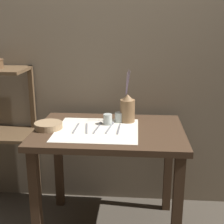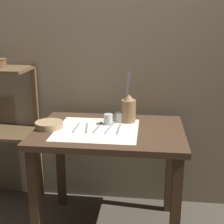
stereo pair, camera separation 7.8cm
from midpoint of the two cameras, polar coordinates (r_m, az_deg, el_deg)
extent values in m
cube|color=#7A6B56|center=(2.47, 1.77, 9.60)|extent=(7.00, 0.06, 2.40)
cube|color=#422D1E|center=(2.12, 0.55, -3.63)|extent=(1.00, 0.71, 0.04)
cube|color=#422D1E|center=(2.12, -12.83, -15.84)|extent=(0.06, 0.06, 0.75)
cube|color=#422D1E|center=(2.03, 12.64, -17.43)|extent=(0.06, 0.06, 0.75)
cube|color=#422D1E|center=(2.62, -8.53, -9.13)|extent=(0.06, 0.06, 0.75)
cube|color=#422D1E|center=(2.54, 11.37, -10.06)|extent=(0.06, 0.06, 0.75)
cube|color=brown|center=(2.69, -12.65, -3.93)|extent=(0.04, 0.04, 1.15)
cube|color=silver|center=(2.09, -1.71, -3.25)|extent=(0.55, 0.50, 0.00)
cylinder|color=olive|center=(2.23, 4.01, 0.15)|extent=(0.10, 0.10, 0.16)
cone|color=olive|center=(2.21, 4.06, 2.71)|extent=(0.08, 0.08, 0.04)
cylinder|color=slate|center=(2.17, 4.08, 5.46)|extent=(0.02, 0.02, 0.18)
cylinder|color=slate|center=(2.18, 3.87, 5.21)|extent=(0.01, 0.04, 0.15)
cylinder|color=slate|center=(2.19, 4.17, 5.42)|extent=(0.03, 0.03, 0.17)
cylinder|color=#9E7F5B|center=(2.16, -10.43, -2.34)|extent=(0.19, 0.19, 0.04)
cylinder|color=#B7C1BC|center=(2.18, 0.33, -1.33)|extent=(0.06, 0.06, 0.07)
cylinder|color=#B7C1BC|center=(2.24, 2.41, -0.98)|extent=(0.06, 0.06, 0.07)
cube|color=gray|center=(2.13, -5.55, -2.87)|extent=(0.01, 0.20, 0.00)
cube|color=gray|center=(2.12, -3.59, -2.94)|extent=(0.04, 0.20, 0.00)
cube|color=gray|center=(2.11, -1.68, -2.97)|extent=(0.04, 0.20, 0.00)
sphere|color=gray|center=(2.20, -0.97, -2.07)|extent=(0.02, 0.02, 0.02)
cube|color=gray|center=(2.11, 0.57, -2.97)|extent=(0.04, 0.20, 0.00)
sphere|color=gray|center=(2.20, 1.23, -2.07)|extent=(0.02, 0.02, 0.02)
cube|color=gray|center=(2.10, 2.30, -3.13)|extent=(0.02, 0.20, 0.00)
camera|label=1|loc=(0.04, -88.93, 0.31)|focal=50.00mm
camera|label=2|loc=(0.04, 91.07, -0.31)|focal=50.00mm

